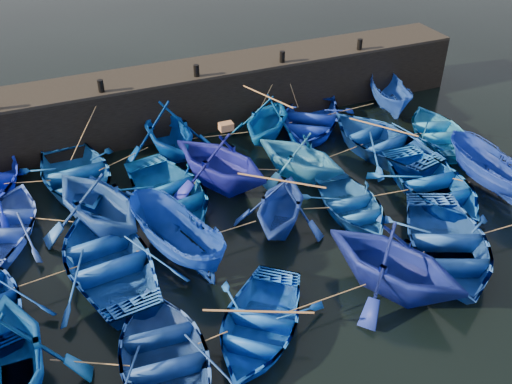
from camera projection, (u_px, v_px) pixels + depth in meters
name	position (u px, v px, depth m)	size (l,w,h in m)	color
ground	(295.00, 262.00, 18.34)	(120.00, 120.00, 0.00)	black
quay_wall	(192.00, 97.00, 25.59)	(26.00, 2.50, 2.50)	black
quay_top	(190.00, 70.00, 24.85)	(26.00, 2.50, 0.12)	black
bollard_1	(101.00, 86.00, 22.70)	(0.24, 0.24, 0.50)	black
bollard_2	(196.00, 71.00, 23.99)	(0.24, 0.24, 0.50)	black
bollard_3	(282.00, 57.00, 25.29)	(0.24, 0.24, 0.50)	black
bollard_4	(360.00, 44.00, 26.58)	(0.24, 0.24, 0.50)	black
boat_1	(75.00, 175.00, 21.55)	(3.84, 5.37, 1.11)	#0D4799
boat_2	(168.00, 130.00, 23.25)	(3.81, 4.42, 2.33)	navy
boat_3	(267.00, 119.00, 24.40)	(3.31, 3.84, 2.02)	#044EA6
boat_4	(310.00, 118.00, 25.42)	(3.78, 5.28, 1.10)	#0D27A5
boat_5	(390.00, 96.00, 26.84)	(1.52, 4.03, 1.56)	#163FAD
boat_6	(3.00, 226.00, 19.10)	(3.37, 4.72, 0.98)	blue
boat_7	(97.00, 200.00, 19.10)	(3.89, 4.51, 2.37)	#1A489E
boat_8	(169.00, 192.00, 20.70)	(3.63, 5.07, 1.05)	#074C9D
boat_9	(220.00, 159.00, 21.28)	(3.89, 4.51, 2.38)	navy
boat_10	(300.00, 155.00, 21.90)	(3.34, 3.87, 2.04)	blue
boat_11	(381.00, 140.00, 23.77)	(3.93, 5.50, 1.14)	navy
boat_12	(438.00, 131.00, 24.62)	(3.19, 4.46, 0.92)	blue
boat_14	(108.00, 258.00, 17.62)	(3.93, 5.50, 1.14)	#0F409F
boat_15	(176.00, 238.00, 18.03)	(1.63, 4.33, 1.68)	#0A3195
boat_16	(280.00, 205.00, 19.26)	(3.16, 3.66, 1.93)	navy
boat_17	(351.00, 205.00, 20.20)	(2.94, 4.12, 0.85)	#1450A5
boat_18	(433.00, 184.00, 21.09)	(3.70, 5.17, 1.07)	blue
boat_19	(490.00, 171.00, 21.29)	(1.58, 4.20, 1.62)	navy
boat_20	(6.00, 355.00, 13.80)	(3.78, 4.38, 2.31)	#064494
boat_21	(165.00, 356.00, 14.59)	(3.52, 4.92, 1.02)	navy
boat_22	(258.00, 324.00, 15.54)	(3.15, 4.40, 0.91)	#0940BB
boat_23	(394.00, 260.00, 16.62)	(3.85, 4.47, 2.35)	navy
boat_24	(447.00, 244.00, 18.19)	(3.88, 5.43, 1.13)	#123F92
wooden_crate	(226.00, 126.00, 20.63)	(0.50, 0.35, 0.28)	#8F613E
mooring_ropes	(240.00, 165.00, 21.58)	(18.15, 11.99, 2.10)	tan
loose_oars	(302.00, 165.00, 20.30)	(10.96, 12.14, 1.17)	#99724C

